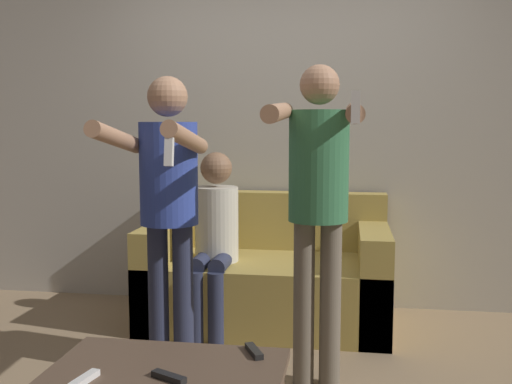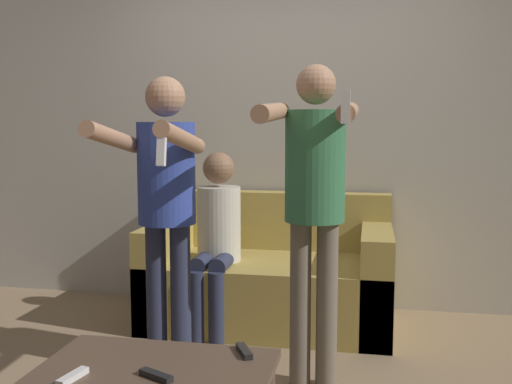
{
  "view_description": "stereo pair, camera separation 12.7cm",
  "coord_description": "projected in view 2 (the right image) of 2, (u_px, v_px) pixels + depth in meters",
  "views": [
    {
      "loc": [
        0.46,
        -2.9,
        1.37
      ],
      "look_at": [
        -0.08,
        0.6,
        0.96
      ],
      "focal_mm": 42.0,
      "sensor_mm": 36.0,
      "label": 1
    },
    {
      "loc": [
        0.58,
        -2.88,
        1.37
      ],
      "look_at": [
        -0.08,
        0.6,
        0.96
      ],
      "focal_mm": 42.0,
      "sensor_mm": 36.0,
      "label": 2
    }
  ],
  "objects": [
    {
      "name": "couch",
      "position": [
        270.0,
        279.0,
        4.14
      ],
      "size": [
        1.64,
        0.89,
        0.87
      ],
      "color": "#AD9347",
      "rests_on": "ground_plane"
    },
    {
      "name": "remote_mid",
      "position": [
        156.0,
        376.0,
        2.25
      ],
      "size": [
        0.15,
        0.1,
        0.02
      ],
      "color": "black",
      "rests_on": "coffee_table"
    },
    {
      "name": "person_seated",
      "position": [
        216.0,
        233.0,
        3.95
      ],
      "size": [
        0.29,
        0.52,
        1.18
      ],
      "color": "#282D47",
      "rests_on": "ground_plane"
    },
    {
      "name": "person_standing_left",
      "position": [
        165.0,
        193.0,
        3.15
      ],
      "size": [
        0.43,
        0.73,
        1.62
      ],
      "color": "#282D47",
      "rests_on": "ground_plane"
    },
    {
      "name": "remote_near",
      "position": [
        73.0,
        377.0,
        2.24
      ],
      "size": [
        0.07,
        0.15,
        0.02
      ],
      "color": "white",
      "rests_on": "coffee_table"
    },
    {
      "name": "coffee_table",
      "position": [
        154.0,
        378.0,
        2.35
      ],
      "size": [
        0.92,
        0.6,
        0.42
      ],
      "color": "brown",
      "rests_on": "ground_plane"
    },
    {
      "name": "person_standing_right",
      "position": [
        314.0,
        189.0,
        3.0
      ],
      "size": [
        0.42,
        0.78,
        1.66
      ],
      "color": "#6B6051",
      "rests_on": "ground_plane"
    },
    {
      "name": "remote_far",
      "position": [
        244.0,
        351.0,
        2.49
      ],
      "size": [
        0.1,
        0.15,
        0.02
      ],
      "color": "black",
      "rests_on": "coffee_table"
    },
    {
      "name": "wall_back",
      "position": [
        291.0,
        126.0,
        4.47
      ],
      "size": [
        6.4,
        0.06,
        2.7
      ],
      "color": "#B7B2A8",
      "rests_on": "ground_plane"
    }
  ]
}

